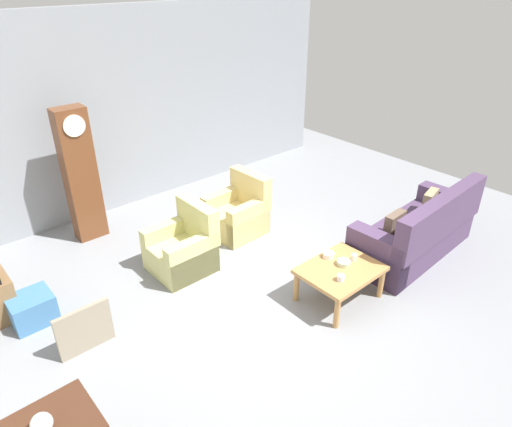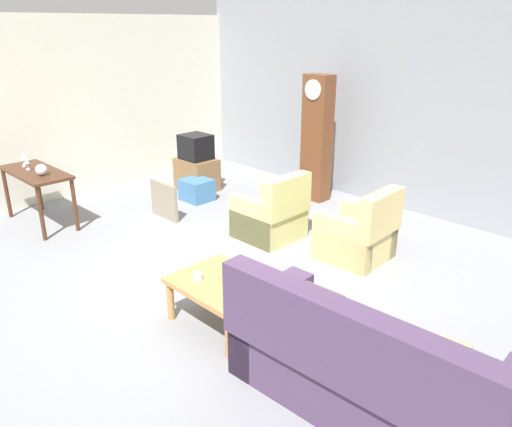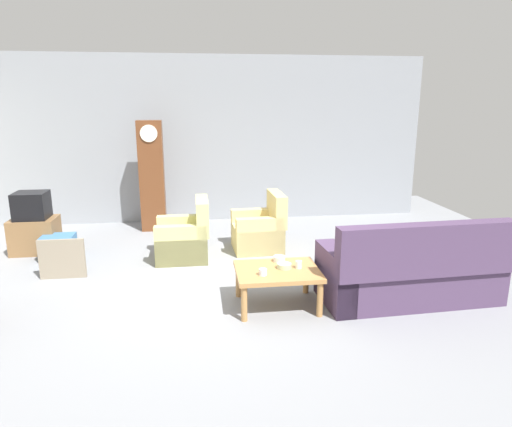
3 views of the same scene
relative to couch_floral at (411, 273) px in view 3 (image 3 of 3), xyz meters
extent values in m
plane|color=gray|center=(-2.16, 0.65, -0.35)|extent=(10.40, 10.40, 0.00)
cube|color=gray|center=(-2.16, 4.25, 1.25)|extent=(8.40, 0.16, 3.20)
cube|color=#4C3856|center=(0.00, 0.07, -0.13)|extent=(2.14, 0.93, 0.44)
cube|color=#4C3856|center=(0.01, -0.29, 0.39)|extent=(2.11, 0.30, 0.60)
cube|color=#4C3856|center=(0.93, 0.11, -0.01)|extent=(0.28, 0.85, 0.68)
cube|color=#4C3856|center=(-0.93, 0.02, -0.01)|extent=(0.28, 0.85, 0.68)
cube|color=#9E8966|center=(0.47, 0.14, 0.27)|extent=(0.38, 0.20, 0.36)
cube|color=brown|center=(-0.48, 0.09, 0.27)|extent=(0.37, 0.14, 0.36)
cube|color=#CCC67A|center=(-2.75, 1.89, -0.15)|extent=(0.76, 0.76, 0.40)
cube|color=#CCC67A|center=(-2.43, 1.89, 0.31)|extent=(0.18, 0.76, 0.52)
cube|color=#CCC67A|center=(-2.76, 2.19, -0.05)|extent=(0.76, 0.16, 0.60)
cube|color=#CCC67A|center=(-2.75, 1.59, -0.05)|extent=(0.76, 0.16, 0.60)
cube|color=#D9C279|center=(-1.56, 2.18, -0.15)|extent=(0.79, 0.79, 0.40)
cube|color=#D9C279|center=(-1.24, 2.19, 0.31)|extent=(0.21, 0.77, 0.52)
cube|color=#D9C279|center=(-1.57, 2.48, -0.05)|extent=(0.77, 0.19, 0.60)
cube|color=#D9C279|center=(-1.55, 1.88, -0.05)|extent=(0.77, 0.19, 0.60)
cube|color=#B27F47|center=(-1.61, 0.07, 0.08)|extent=(0.96, 0.76, 0.05)
cylinder|color=#B27F47|center=(-2.03, -0.25, -0.15)|extent=(0.07, 0.07, 0.41)
cylinder|color=#B27F47|center=(-1.18, -0.25, -0.15)|extent=(0.07, 0.07, 0.41)
cylinder|color=#B27F47|center=(-2.03, 0.39, -0.15)|extent=(0.07, 0.07, 0.41)
cylinder|color=#B27F47|center=(-1.18, 0.39, -0.15)|extent=(0.07, 0.07, 0.41)
cube|color=brown|center=(-3.31, 3.58, 0.65)|extent=(0.44, 0.28, 2.01)
cylinder|color=silver|center=(-3.31, 3.43, 1.44)|extent=(0.30, 0.02, 0.30)
cube|color=brown|center=(-5.07, 2.50, -0.08)|extent=(0.68, 0.52, 0.55)
cube|color=black|center=(-5.07, 2.50, 0.41)|extent=(0.48, 0.44, 0.42)
cube|color=gray|center=(-4.34, 1.30, -0.08)|extent=(0.60, 0.05, 0.55)
cube|color=teal|center=(-4.63, 2.15, -0.18)|extent=(0.48, 0.42, 0.35)
cylinder|color=white|center=(-1.36, 0.07, 0.15)|extent=(0.07, 0.07, 0.09)
cylinder|color=silver|center=(-1.80, -0.08, 0.14)|extent=(0.09, 0.09, 0.07)
cylinder|color=white|center=(-1.54, 0.33, 0.14)|extent=(0.14, 0.14, 0.07)
cylinder|color=#B2C69E|center=(-1.52, 0.10, 0.13)|extent=(0.17, 0.17, 0.06)
camera|label=1|loc=(-5.37, -2.68, 3.35)|focal=32.00mm
camera|label=2|loc=(1.54, -2.65, 2.39)|focal=34.86mm
camera|label=3|loc=(-2.51, -4.77, 2.00)|focal=31.79mm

